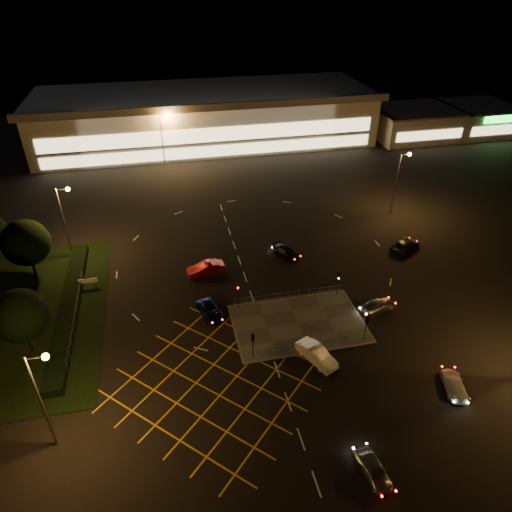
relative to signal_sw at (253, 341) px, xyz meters
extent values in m
plane|color=black|center=(4.00, 5.99, -2.37)|extent=(180.00, 180.00, 0.00)
cube|color=#4C4944|center=(6.00, 3.99, -2.31)|extent=(14.00, 9.00, 0.12)
cube|color=black|center=(-24.00, 11.99, -2.33)|extent=(18.00, 30.00, 0.08)
cube|color=black|center=(-19.00, 11.99, -1.87)|extent=(2.00, 26.00, 1.00)
cube|color=beige|center=(4.00, 67.99, 2.63)|extent=(70.00, 25.00, 10.00)
cube|color=slate|center=(4.00, 67.99, 7.83)|extent=(72.00, 26.50, 0.60)
cube|color=#FFEAA5|center=(4.00, 55.44, 2.63)|extent=(66.00, 0.20, 3.00)
cube|color=#FFEAA5|center=(4.00, 55.44, -0.57)|extent=(66.00, 0.20, 2.20)
cube|color=beige|center=(50.00, 59.99, 0.63)|extent=(18.00, 14.00, 6.00)
cube|color=slate|center=(50.00, 59.99, 3.78)|extent=(18.80, 14.80, 0.40)
cube|color=#FFEAA5|center=(50.00, 52.94, 0.23)|extent=(15.30, 0.20, 2.00)
cube|color=beige|center=(66.00, 59.99, 0.63)|extent=(14.00, 14.00, 6.00)
cube|color=slate|center=(66.00, 59.99, 3.78)|extent=(14.80, 14.80, 0.40)
cube|color=#FFEAA5|center=(66.00, 52.94, 0.23)|extent=(11.90, 0.20, 2.00)
cube|color=#19E533|center=(66.00, 52.84, 2.63)|extent=(7.00, 0.30, 1.40)
cylinder|color=slate|center=(-18.00, -6.01, 2.63)|extent=(0.20, 0.20, 10.00)
cylinder|color=slate|center=(-17.30, -6.01, 7.43)|extent=(1.40, 0.12, 0.12)
sphere|color=orange|center=(-16.60, -6.01, 7.38)|extent=(0.56, 0.56, 0.56)
cylinder|color=slate|center=(-20.00, 23.99, 2.63)|extent=(0.20, 0.20, 10.00)
cylinder|color=slate|center=(-19.30, 23.99, 7.43)|extent=(1.40, 0.12, 0.12)
sphere|color=orange|center=(-18.60, 23.99, 7.38)|extent=(0.56, 0.56, 0.56)
cylinder|color=slate|center=(28.00, 25.99, 2.63)|extent=(0.20, 0.20, 10.00)
cylinder|color=slate|center=(28.70, 25.99, 7.43)|extent=(1.40, 0.12, 0.12)
sphere|color=orange|center=(29.40, 25.99, 7.38)|extent=(0.56, 0.56, 0.56)
cylinder|color=slate|center=(-6.00, 53.99, 2.63)|extent=(0.20, 0.20, 10.00)
cylinder|color=slate|center=(-5.30, 53.99, 7.43)|extent=(1.40, 0.12, 0.12)
sphere|color=orange|center=(-4.60, 53.99, 7.38)|extent=(0.56, 0.56, 0.56)
cylinder|color=slate|center=(34.00, 55.99, 2.63)|extent=(0.20, 0.20, 10.00)
cylinder|color=slate|center=(34.70, 55.99, 7.43)|extent=(1.40, 0.12, 0.12)
sphere|color=orange|center=(35.40, 55.99, 7.38)|extent=(0.56, 0.56, 0.56)
cylinder|color=black|center=(0.00, -0.01, -0.75)|extent=(0.10, 0.10, 3.00)
cube|color=black|center=(0.00, -0.01, 0.45)|extent=(0.28, 0.18, 0.90)
sphere|color=#19FF33|center=(0.00, 0.12, 0.45)|extent=(0.16, 0.16, 0.16)
cylinder|color=black|center=(12.00, -0.01, -0.75)|extent=(0.10, 0.10, 3.00)
cube|color=black|center=(12.00, -0.01, 0.45)|extent=(0.28, 0.18, 0.90)
sphere|color=#19FF33|center=(12.00, 0.12, 0.45)|extent=(0.16, 0.16, 0.16)
cylinder|color=black|center=(0.00, 7.99, -0.75)|extent=(0.10, 0.10, 3.00)
cube|color=black|center=(0.00, 7.99, 0.45)|extent=(0.28, 0.18, 0.90)
sphere|color=#FF0C0C|center=(0.00, 7.86, 0.45)|extent=(0.16, 0.16, 0.16)
cylinder|color=black|center=(12.00, 7.99, -0.75)|extent=(0.10, 0.10, 3.00)
cube|color=black|center=(12.00, 7.99, 0.45)|extent=(0.28, 0.18, 0.90)
sphere|color=#19FF33|center=(12.00, 7.86, 0.45)|extent=(0.16, 0.16, 0.16)
cylinder|color=black|center=(-24.00, 19.99, -0.93)|extent=(0.36, 0.36, 2.88)
sphere|color=black|center=(-24.00, 19.99, 2.59)|extent=(5.76, 5.76, 5.76)
cylinder|color=black|center=(-22.00, 5.99, -1.02)|extent=(0.36, 0.36, 2.70)
sphere|color=black|center=(-22.00, 5.99, 2.28)|extent=(5.40, 5.40, 5.40)
imported|color=silver|center=(6.57, -14.16, -1.69)|extent=(2.05, 4.12, 1.35)
imported|color=white|center=(6.15, -1.63, -1.59)|extent=(3.49, 5.00, 1.56)
imported|color=#0B1245|center=(-3.30, 7.59, -1.74)|extent=(3.16, 4.91, 1.26)
imported|color=black|center=(8.44, 17.68, -1.74)|extent=(3.73, 4.64, 1.26)
imported|color=#A7A9AE|center=(15.55, 4.31, -1.65)|extent=(4.50, 2.66, 1.44)
imported|color=maroon|center=(-2.73, 15.89, -1.58)|extent=(4.98, 2.44, 1.57)
imported|color=black|center=(25.03, 15.80, -1.68)|extent=(5.39, 4.45, 1.37)
imported|color=#BBBBBB|center=(17.54, -7.92, -1.75)|extent=(2.89, 4.54, 1.23)
camera|label=1|loc=(-6.83, -32.40, 31.40)|focal=32.00mm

